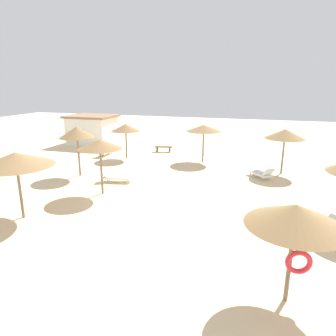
{
  "coord_description": "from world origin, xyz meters",
  "views": [
    {
      "loc": [
        4.91,
        -12.51,
        5.75
      ],
      "look_at": [
        0.0,
        3.0,
        1.2
      ],
      "focal_mm": 32.32,
      "sensor_mm": 36.0,
      "label": 1
    }
  ],
  "objects_px": {
    "parasol_2": "(100,145)",
    "parasol_3": "(285,134)",
    "lounger_3": "(261,173)",
    "parasol_5": "(16,159)",
    "lounger_2": "(116,177)",
    "lounger_1": "(318,228)",
    "bench_0": "(163,148)",
    "parasol_7": "(204,128)",
    "beach_cabana": "(93,129)",
    "parasol_4": "(77,132)",
    "lounger_0": "(105,152)",
    "parasol_6": "(295,216)",
    "parasol_0": "(126,128)"
  },
  "relations": [
    {
      "from": "parasol_2",
      "to": "parasol_3",
      "type": "distance_m",
      "value": 11.68
    },
    {
      "from": "parasol_2",
      "to": "lounger_3",
      "type": "height_order",
      "value": "parasol_2"
    },
    {
      "from": "parasol_5",
      "to": "lounger_2",
      "type": "height_order",
      "value": "parasol_5"
    },
    {
      "from": "parasol_3",
      "to": "lounger_3",
      "type": "distance_m",
      "value": 3.03
    },
    {
      "from": "lounger_1",
      "to": "bench_0",
      "type": "bearing_deg",
      "value": 130.27
    },
    {
      "from": "parasol_3",
      "to": "lounger_3",
      "type": "relative_size",
      "value": 1.63
    },
    {
      "from": "parasol_7",
      "to": "lounger_3",
      "type": "bearing_deg",
      "value": -35.75
    },
    {
      "from": "beach_cabana",
      "to": "parasol_7",
      "type": "bearing_deg",
      "value": -17.24
    },
    {
      "from": "parasol_2",
      "to": "bench_0",
      "type": "height_order",
      "value": "parasol_2"
    },
    {
      "from": "parasol_4",
      "to": "lounger_0",
      "type": "relative_size",
      "value": 1.7
    },
    {
      "from": "parasol_6",
      "to": "lounger_3",
      "type": "xyz_separation_m",
      "value": [
        -0.88,
        11.41,
        -2.18
      ]
    },
    {
      "from": "parasol_2",
      "to": "parasol_5",
      "type": "height_order",
      "value": "same"
    },
    {
      "from": "parasol_0",
      "to": "parasol_7",
      "type": "bearing_deg",
      "value": 7.63
    },
    {
      "from": "bench_0",
      "to": "parasol_0",
      "type": "bearing_deg",
      "value": -123.81
    },
    {
      "from": "parasol_5",
      "to": "lounger_0",
      "type": "bearing_deg",
      "value": 101.79
    },
    {
      "from": "parasol_0",
      "to": "parasol_4",
      "type": "height_order",
      "value": "parasol_4"
    },
    {
      "from": "parasol_2",
      "to": "parasol_0",
      "type": "bearing_deg",
      "value": 105.87
    },
    {
      "from": "parasol_6",
      "to": "parasol_0",
      "type": "bearing_deg",
      "value": 129.25
    },
    {
      "from": "parasol_5",
      "to": "bench_0",
      "type": "height_order",
      "value": "parasol_5"
    },
    {
      "from": "parasol_0",
      "to": "parasol_6",
      "type": "distance_m",
      "value": 17.71
    },
    {
      "from": "bench_0",
      "to": "parasol_3",
      "type": "bearing_deg",
      "value": -22.3
    },
    {
      "from": "parasol_2",
      "to": "lounger_1",
      "type": "xyz_separation_m",
      "value": [
        10.41,
        -1.6,
        -2.38
      ]
    },
    {
      "from": "parasol_7",
      "to": "bench_0",
      "type": "distance_m",
      "value": 5.05
    },
    {
      "from": "lounger_2",
      "to": "beach_cabana",
      "type": "height_order",
      "value": "beach_cabana"
    },
    {
      "from": "parasol_4",
      "to": "lounger_3",
      "type": "height_order",
      "value": "parasol_4"
    },
    {
      "from": "parasol_5",
      "to": "lounger_1",
      "type": "distance_m",
      "value": 12.67
    },
    {
      "from": "parasol_2",
      "to": "parasol_4",
      "type": "height_order",
      "value": "parasol_4"
    },
    {
      "from": "bench_0",
      "to": "lounger_1",
      "type": "bearing_deg",
      "value": -49.73
    },
    {
      "from": "parasol_2",
      "to": "parasol_6",
      "type": "height_order",
      "value": "parasol_2"
    },
    {
      "from": "parasol_4",
      "to": "parasol_5",
      "type": "relative_size",
      "value": 1.0
    },
    {
      "from": "parasol_4",
      "to": "lounger_1",
      "type": "relative_size",
      "value": 1.63
    },
    {
      "from": "parasol_6",
      "to": "bench_0",
      "type": "relative_size",
      "value": 1.83
    },
    {
      "from": "lounger_1",
      "to": "beach_cabana",
      "type": "relative_size",
      "value": 0.44
    },
    {
      "from": "parasol_0",
      "to": "lounger_2",
      "type": "height_order",
      "value": "parasol_0"
    },
    {
      "from": "parasol_2",
      "to": "lounger_2",
      "type": "bearing_deg",
      "value": 97.15
    },
    {
      "from": "parasol_3",
      "to": "bench_0",
      "type": "height_order",
      "value": "parasol_3"
    },
    {
      "from": "lounger_3",
      "to": "parasol_4",
      "type": "bearing_deg",
      "value": -165.33
    },
    {
      "from": "lounger_2",
      "to": "parasol_6",
      "type": "bearing_deg",
      "value": -40.86
    },
    {
      "from": "parasol_7",
      "to": "beach_cabana",
      "type": "relative_size",
      "value": 0.64
    },
    {
      "from": "parasol_2",
      "to": "bench_0",
      "type": "xyz_separation_m",
      "value": [
        -0.14,
        10.86,
        -2.35
      ]
    },
    {
      "from": "lounger_1",
      "to": "bench_0",
      "type": "distance_m",
      "value": 16.32
    },
    {
      "from": "parasol_7",
      "to": "bench_0",
      "type": "height_order",
      "value": "parasol_7"
    },
    {
      "from": "parasol_0",
      "to": "lounger_2",
      "type": "xyz_separation_m",
      "value": [
        1.95,
        -5.71,
        -2.13
      ]
    },
    {
      "from": "parasol_0",
      "to": "parasol_2",
      "type": "xyz_separation_m",
      "value": [
        2.21,
        -7.77,
        0.26
      ]
    },
    {
      "from": "parasol_2",
      "to": "parasol_3",
      "type": "bearing_deg",
      "value": 36.51
    },
    {
      "from": "parasol_0",
      "to": "parasol_5",
      "type": "xyz_separation_m",
      "value": [
        0.36,
        -11.54,
        0.23
      ]
    },
    {
      "from": "parasol_3",
      "to": "parasol_7",
      "type": "height_order",
      "value": "parasol_3"
    },
    {
      "from": "lounger_2",
      "to": "bench_0",
      "type": "distance_m",
      "value": 8.8
    },
    {
      "from": "parasol_6",
      "to": "lounger_2",
      "type": "bearing_deg",
      "value": 139.14
    },
    {
      "from": "parasol_3",
      "to": "lounger_2",
      "type": "relative_size",
      "value": 1.48
    }
  ]
}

